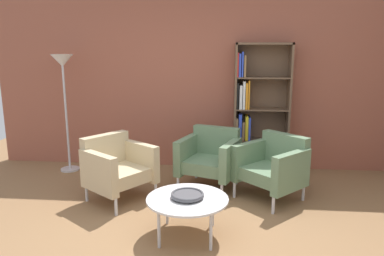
{
  "coord_description": "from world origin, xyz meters",
  "views": [
    {
      "loc": [
        0.37,
        -3.11,
        1.81
      ],
      "look_at": [
        0.01,
        0.84,
        0.95
      ],
      "focal_mm": 34.08,
      "sensor_mm": 36.0,
      "label": 1
    }
  ],
  "objects_px": {
    "armchair_by_bookshelf": "(117,167)",
    "armchair_corner_red": "(273,166)",
    "bookshelf_tall": "(255,113)",
    "armchair_spare_guest": "(210,157)",
    "floor_lamp_torchiere": "(63,75)",
    "coffee_table_low": "(187,201)",
    "decorative_bowl": "(187,195)"
  },
  "relations": [
    {
      "from": "armchair_spare_guest",
      "to": "armchair_by_bookshelf",
      "type": "height_order",
      "value": "same"
    },
    {
      "from": "armchair_by_bookshelf",
      "to": "armchair_spare_guest",
      "type": "bearing_deg",
      "value": -28.88
    },
    {
      "from": "decorative_bowl",
      "to": "armchair_by_bookshelf",
      "type": "bearing_deg",
      "value": 138.39
    },
    {
      "from": "armchair_spare_guest",
      "to": "armchair_corner_red",
      "type": "distance_m",
      "value": 0.84
    },
    {
      "from": "bookshelf_tall",
      "to": "armchair_by_bookshelf",
      "type": "relative_size",
      "value": 2.01
    },
    {
      "from": "bookshelf_tall",
      "to": "armchair_spare_guest",
      "type": "xyz_separation_m",
      "value": [
        -0.62,
        -0.72,
        -0.48
      ]
    },
    {
      "from": "armchair_corner_red",
      "to": "floor_lamp_torchiere",
      "type": "xyz_separation_m",
      "value": [
        -2.95,
        0.8,
        1.03
      ]
    },
    {
      "from": "bookshelf_tall",
      "to": "decorative_bowl",
      "type": "height_order",
      "value": "bookshelf_tall"
    },
    {
      "from": "decorative_bowl",
      "to": "armchair_by_bookshelf",
      "type": "relative_size",
      "value": 0.34
    },
    {
      "from": "bookshelf_tall",
      "to": "armchair_by_bookshelf",
      "type": "distance_m",
      "value": 2.18
    },
    {
      "from": "coffee_table_low",
      "to": "bookshelf_tall",
      "type": "bearing_deg",
      "value": 69.22
    },
    {
      "from": "coffee_table_low",
      "to": "floor_lamp_torchiere",
      "type": "height_order",
      "value": "floor_lamp_torchiere"
    },
    {
      "from": "decorative_bowl",
      "to": "armchair_by_bookshelf",
      "type": "distance_m",
      "value": 1.27
    },
    {
      "from": "coffee_table_low",
      "to": "decorative_bowl",
      "type": "bearing_deg",
      "value": 0.0
    },
    {
      "from": "armchair_by_bookshelf",
      "to": "floor_lamp_torchiere",
      "type": "relative_size",
      "value": 0.54
    },
    {
      "from": "bookshelf_tall",
      "to": "decorative_bowl",
      "type": "xyz_separation_m",
      "value": [
        -0.79,
        -2.07,
        -0.46
      ]
    },
    {
      "from": "armchair_by_bookshelf",
      "to": "armchair_corner_red",
      "type": "height_order",
      "value": "same"
    },
    {
      "from": "decorative_bowl",
      "to": "floor_lamp_torchiere",
      "type": "xyz_separation_m",
      "value": [
        -2.0,
        1.85,
        1.01
      ]
    },
    {
      "from": "coffee_table_low",
      "to": "armchair_by_bookshelf",
      "type": "xyz_separation_m",
      "value": [
        -0.95,
        0.84,
        0.04
      ]
    },
    {
      "from": "bookshelf_tall",
      "to": "floor_lamp_torchiere",
      "type": "height_order",
      "value": "bookshelf_tall"
    },
    {
      "from": "coffee_table_low",
      "to": "armchair_spare_guest",
      "type": "distance_m",
      "value": 1.36
    },
    {
      "from": "bookshelf_tall",
      "to": "coffee_table_low",
      "type": "distance_m",
      "value": 2.28
    },
    {
      "from": "armchair_spare_guest",
      "to": "floor_lamp_torchiere",
      "type": "bearing_deg",
      "value": -173.36
    },
    {
      "from": "armchair_by_bookshelf",
      "to": "floor_lamp_torchiere",
      "type": "distance_m",
      "value": 1.79
    },
    {
      "from": "decorative_bowl",
      "to": "floor_lamp_torchiere",
      "type": "relative_size",
      "value": 0.18
    },
    {
      "from": "floor_lamp_torchiere",
      "to": "armchair_corner_red",
      "type": "bearing_deg",
      "value": -15.21
    },
    {
      "from": "decorative_bowl",
      "to": "armchair_by_bookshelf",
      "type": "xyz_separation_m",
      "value": [
        -0.95,
        0.84,
        -0.02
      ]
    },
    {
      "from": "coffee_table_low",
      "to": "armchair_spare_guest",
      "type": "height_order",
      "value": "armchair_spare_guest"
    },
    {
      "from": "coffee_table_low",
      "to": "decorative_bowl",
      "type": "xyz_separation_m",
      "value": [
        0.0,
        0.0,
        0.06
      ]
    },
    {
      "from": "coffee_table_low",
      "to": "armchair_corner_red",
      "type": "xyz_separation_m",
      "value": [
        0.95,
        1.05,
        0.04
      ]
    },
    {
      "from": "bookshelf_tall",
      "to": "armchair_spare_guest",
      "type": "height_order",
      "value": "bookshelf_tall"
    },
    {
      "from": "coffee_table_low",
      "to": "floor_lamp_torchiere",
      "type": "distance_m",
      "value": 2.93
    }
  ]
}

